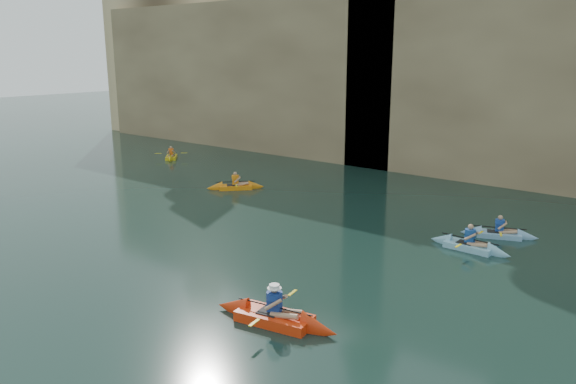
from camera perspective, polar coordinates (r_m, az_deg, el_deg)
The scene contains 11 objects.
ground at distance 13.05m, azimuth -9.04°, elevation -17.45°, with size 160.00×160.00×0.00m, color black.
cliff at distance 38.32m, azimuth 26.32°, elevation 11.47°, with size 70.00×16.00×12.00m, color tan.
cliff_slab_west at distance 41.30m, azimuth -5.15°, elevation 11.92°, with size 26.00×2.40×10.56m, color #9D885F.
cliff_slab_center at distance 30.68m, azimuth 26.87°, elevation 10.56°, with size 24.00×2.40×11.40m, color #9D885F.
sea_cave_west at distance 39.72m, azimuth -3.58°, elevation 7.12°, with size 4.50×1.00×4.00m, color black.
sea_cave_center at distance 32.26m, azimuth 15.37°, elevation 4.31°, with size 3.50×1.00×3.20m, color black.
main_kayaker at distance 14.76m, azimuth -1.38°, elevation -12.54°, with size 3.60×2.36×1.31m.
kayaker_orange at distance 28.61m, azimuth -5.36°, elevation 0.56°, with size 2.50×2.60×1.11m.
kayaker_ltblue_near at distance 20.86m, azimuth 17.93°, elevation -5.21°, with size 2.97×2.30×1.16m.
kayaker_yellow at distance 37.44m, azimuth -11.77°, elevation 3.52°, with size 2.21×2.25×1.03m.
kayaker_ltblue_mid at distance 22.60m, azimuth 20.63°, elevation -3.99°, with size 2.85×2.02×1.06m.
Camera 1 is at (8.34, -7.40, 6.78)m, focal length 35.00 mm.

